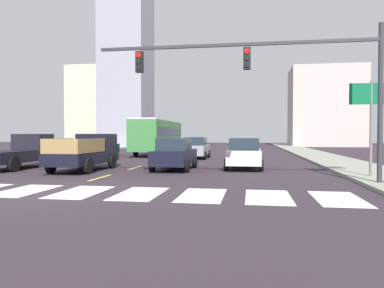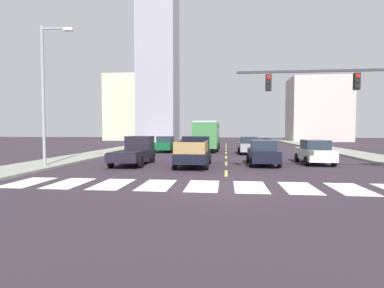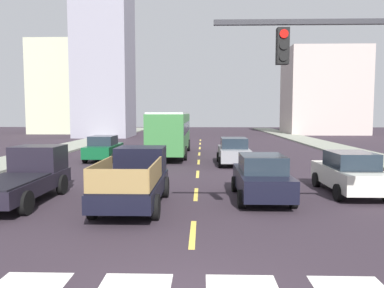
{
  "view_description": "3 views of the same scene",
  "coord_description": "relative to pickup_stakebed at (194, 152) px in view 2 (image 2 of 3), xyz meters",
  "views": [
    {
      "loc": [
        6.6,
        -11.44,
        1.9
      ],
      "look_at": [
        1.96,
        17.58,
        1.17
      ],
      "focal_mm": 34.45,
      "sensor_mm": 36.0,
      "label": 1
    },
    {
      "loc": [
        -0.02,
        -13.17,
        2.47
      ],
      "look_at": [
        -2.57,
        9.68,
        1.36
      ],
      "focal_mm": 28.62,
      "sensor_mm": 36.0,
      "label": 2
    },
    {
      "loc": [
        0.26,
        -6.03,
        3.3
      ],
      "look_at": [
        -0.14,
        8.04,
        2.12
      ],
      "focal_mm": 35.22,
      "sensor_mm": 36.0,
      "label": 3
    }
  ],
  "objects": [
    {
      "name": "crosswalk_stripe_0",
      "position": [
        -7.01,
        -7.32,
        -0.93
      ],
      "size": [
        1.37,
        2.8,
        0.01
      ],
      "primitive_type": "cube",
      "color": "silver",
      "rests_on": "ground"
    },
    {
      "name": "crosswalk_stripe_1",
      "position": [
        -4.97,
        -7.32,
        -0.93
      ],
      "size": [
        1.37,
        2.8,
        0.01
      ],
      "primitive_type": "cube",
      "color": "silver",
      "rests_on": "ground"
    },
    {
      "name": "crosswalk_stripe_5",
      "position": [
        3.18,
        -7.32,
        -0.93
      ],
      "size": [
        1.37,
        2.8,
        0.01
      ],
      "primitive_type": "cube",
      "color": "silver",
      "rests_on": "ground"
    },
    {
      "name": "lane_dash_6",
      "position": [
        2.16,
        26.68,
        -0.93
      ],
      "size": [
        0.16,
        2.4,
        0.01
      ],
      "primitive_type": "cube",
      "color": "#E4C44A",
      "rests_on": "ground"
    },
    {
      "name": "lane_dash_0",
      "position": [
        2.16,
        -3.32,
        -0.93
      ],
      "size": [
        0.16,
        2.4,
        0.01
      ],
      "primitive_type": "cube",
      "color": "#E4C44A",
      "rests_on": "ground"
    },
    {
      "name": "pickup_dark",
      "position": [
        -4.24,
        0.46,
        -0.02
      ],
      "size": [
        2.18,
        5.2,
        1.96
      ],
      "rotation": [
        0.0,
        0.0,
        0.0
      ],
      "color": "black",
      "rests_on": "ground"
    },
    {
      "name": "lane_dash_3",
      "position": [
        2.16,
        11.68,
        -0.93
      ],
      "size": [
        0.16,
        2.4,
        0.01
      ],
      "primitive_type": "cube",
      "color": "#E4C44A",
      "rests_on": "ground"
    },
    {
      "name": "sidewalk_left",
      "position": [
        -10.29,
        10.68,
        -0.86
      ],
      "size": [
        3.51,
        110.0,
        0.15
      ],
      "primitive_type": "cube",
      "color": "gray",
      "rests_on": "ground"
    },
    {
      "name": "sedan_near_right",
      "position": [
        4.66,
        0.85,
        -0.08
      ],
      "size": [
        2.02,
        4.4,
        1.72
      ],
      "rotation": [
        0.0,
        0.0,
        0.03
      ],
      "color": "black",
      "rests_on": "ground"
    },
    {
      "name": "crosswalk_stripe_4",
      "position": [
        1.14,
        -7.32,
        -0.93
      ],
      "size": [
        1.37,
        2.8,
        0.01
      ],
      "primitive_type": "cube",
      "color": "silver",
      "rests_on": "ground"
    },
    {
      "name": "pickup_stakebed",
      "position": [
        0.0,
        0.0,
        0.0
      ],
      "size": [
        2.18,
        5.2,
        1.96
      ],
      "rotation": [
        0.0,
        0.0,
        0.01
      ],
      "color": "black",
      "rests_on": "ground"
    },
    {
      "name": "streetlight_left",
      "position": [
        -9.32,
        -2.05,
        4.03
      ],
      "size": [
        2.2,
        0.28,
        9.0
      ],
      "color": "gray",
      "rests_on": "ground"
    },
    {
      "name": "ground_plane",
      "position": [
        2.16,
        -7.32,
        -0.94
      ],
      "size": [
        160.0,
        160.0,
        0.0
      ],
      "primitive_type": "plane",
      "color": "#2F262E"
    },
    {
      "name": "crosswalk_stripe_2",
      "position": [
        -2.94,
        -7.32,
        -0.93
      ],
      "size": [
        1.37,
        2.8,
        0.01
      ],
      "primitive_type": "cube",
      "color": "silver",
      "rests_on": "ground"
    },
    {
      "name": "lane_dash_2",
      "position": [
        2.16,
        6.68,
        -0.93
      ],
      "size": [
        0.16,
        2.4,
        0.01
      ],
      "primitive_type": "cube",
      "color": "#E4C44A",
      "rests_on": "ground"
    },
    {
      "name": "city_bus",
      "position": [
        -0.03,
        15.47,
        1.02
      ],
      "size": [
        2.72,
        10.8,
        3.32
      ],
      "rotation": [
        0.0,
        0.0,
        -0.03
      ],
      "color": "#387A3C",
      "rests_on": "ground"
    },
    {
      "name": "traffic_signal_gantry",
      "position": [
        9.86,
        -4.33,
        3.33
      ],
      "size": [
        10.86,
        0.27,
        6.0
      ],
      "color": "#2D2D33",
      "rests_on": "ground"
    },
    {
      "name": "lane_dash_7",
      "position": [
        2.16,
        31.68,
        -0.93
      ],
      "size": [
        0.16,
        2.4,
        0.01
      ],
      "primitive_type": "cube",
      "color": "#E4C44A",
      "rests_on": "ground"
    },
    {
      "name": "crosswalk_stripe_7",
      "position": [
        7.25,
        -7.32,
        -0.93
      ],
      "size": [
        1.37,
        2.8,
        0.01
      ],
      "primitive_type": "cube",
      "color": "silver",
      "rests_on": "ground"
    },
    {
      "name": "crosswalk_stripe_6",
      "position": [
        5.21,
        -7.32,
        -0.93
      ],
      "size": [
        1.37,
        2.8,
        0.01
      ],
      "primitive_type": "cube",
      "color": "silver",
      "rests_on": "ground"
    },
    {
      "name": "sedan_near_left",
      "position": [
        8.4,
        1.99,
        -0.08
      ],
      "size": [
        2.02,
        4.4,
        1.72
      ],
      "rotation": [
        0.0,
        0.0,
        0.03
      ],
      "color": "silver",
      "rests_on": "ground"
    },
    {
      "name": "lane_dash_4",
      "position": [
        2.16,
        16.68,
        -0.93
      ],
      "size": [
        0.16,
        2.4,
        0.01
      ],
      "primitive_type": "cube",
      "color": "#E4C44A",
      "rests_on": "ground"
    },
    {
      "name": "lane_dash_5",
      "position": [
        2.16,
        21.68,
        -0.93
      ],
      "size": [
        0.16,
        2.4,
        0.01
      ],
      "primitive_type": "cube",
      "color": "#E4C44A",
      "rests_on": "ground"
    },
    {
      "name": "crosswalk_stripe_3",
      "position": [
        -0.9,
        -7.32,
        -0.93
      ],
      "size": [
        1.37,
        2.8,
        0.01
      ],
      "primitive_type": "cube",
      "color": "silver",
      "rests_on": "ground"
    },
    {
      "name": "block_mid_right",
      "position": [
        -20.42,
        49.12,
        6.35
      ],
      "size": [
        8.37,
        11.5,
        14.58
      ],
      "primitive_type": "cube",
      "color": "beige",
      "rests_on": "ground"
    },
    {
      "name": "sedan_mid",
      "position": [
        4.39,
        10.5,
        -0.08
      ],
      "size": [
        2.02,
        4.4,
        1.72
      ],
      "rotation": [
        0.0,
        0.0,
        -0.05
      ],
      "color": "gray",
      "rests_on": "ground"
    },
    {
      "name": "sidewalk_right",
      "position": [
        14.6,
        10.68,
        -0.86
      ],
      "size": [
        3.51,
        110.0,
        0.15
      ],
      "primitive_type": "cube",
      "color": "gray",
      "rests_on": "ground"
    },
    {
      "name": "lane_dash_1",
      "position": [
        2.16,
        1.68,
        -0.93
      ],
      "size": [
        0.16,
        2.4,
        0.01
      ],
      "primitive_type": "cube",
      "color": "#E4C44A",
      "rests_on": "ground"
    },
    {
      "name": "block_mid_left",
      "position": [
        21.14,
        45.93,
        5.6
      ],
      "size": [
        11.56,
        8.84,
        13.07
      ],
      "primitive_type": "cube",
      "color": "#BCACA4",
      "rests_on": "ground"
    },
    {
      "name": "sedan_far",
      "position": [
        -4.41,
        12.31,
        -0.08
      ],
      "size": [
        2.02,
        4.4,
        1.72
      ],
      "rotation": [
        0.0,
        0.0,
        0.0
      ],
      "color": "#0F512A",
      "rests_on": "ground"
    }
  ]
}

